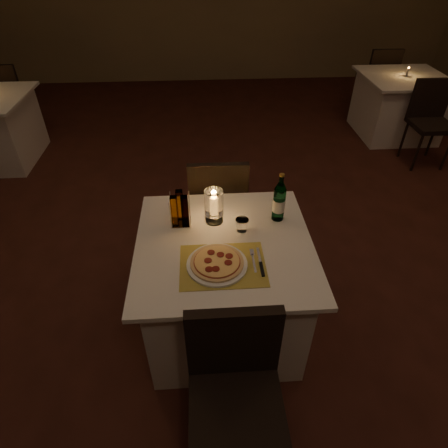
{
  "coord_description": "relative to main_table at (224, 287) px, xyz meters",
  "views": [
    {
      "loc": [
        -0.3,
        -1.92,
        2.13
      ],
      "look_at": [
        -0.19,
        -0.32,
        0.86
      ],
      "focal_mm": 30.0,
      "sensor_mm": 36.0,
      "label": 1
    }
  ],
  "objects": [
    {
      "name": "floor",
      "position": [
        0.19,
        0.34,
        -0.38
      ],
      "size": [
        8.0,
        10.0,
        0.02
      ],
      "primitive_type": "cube",
      "color": "#431C15",
      "rests_on": "ground"
    },
    {
      "name": "cruet_caddy",
      "position": [
        -0.25,
        0.2,
        0.46
      ],
      "size": [
        0.12,
        0.12,
        0.21
      ],
      "color": "white",
      "rests_on": "main_table"
    },
    {
      "name": "chair_far",
      "position": [
        -0.0,
        0.71,
        0.18
      ],
      "size": [
        0.42,
        0.42,
        0.9
      ],
      "color": "black",
      "rests_on": "ground"
    },
    {
      "name": "tumbler",
      "position": [
        0.11,
        0.11,
        0.4
      ],
      "size": [
        0.08,
        0.08,
        0.08
      ],
      "primitive_type": null,
      "color": "white",
      "rests_on": "main_table"
    },
    {
      "name": "water_bottle",
      "position": [
        0.34,
        0.21,
        0.49
      ],
      "size": [
        0.07,
        0.07,
        0.31
      ],
      "color": "#529867",
      "rests_on": "main_table"
    },
    {
      "name": "hurricane_candle",
      "position": [
        -0.05,
        0.21,
        0.49
      ],
      "size": [
        0.11,
        0.11,
        0.21
      ],
      "color": "white",
      "rests_on": "main_table"
    },
    {
      "name": "chair_near",
      "position": [
        0.0,
        -0.71,
        0.18
      ],
      "size": [
        0.42,
        0.42,
        0.9
      ],
      "color": "black",
      "rests_on": "ground"
    },
    {
      "name": "placemat",
      "position": [
        -0.02,
        -0.18,
        0.37
      ],
      "size": [
        0.45,
        0.34,
        0.0
      ],
      "primitive_type": "cube",
      "color": "#AF9C3D",
      "rests_on": "main_table"
    },
    {
      "name": "pizza",
      "position": [
        -0.05,
        -0.18,
        0.39
      ],
      "size": [
        0.28,
        0.28,
        0.02
      ],
      "color": "#D8B77F",
      "rests_on": "plate"
    },
    {
      "name": "neighbor_candle_right",
      "position": [
        2.41,
        2.91,
        0.41
      ],
      "size": [
        0.03,
        0.03,
        0.11
      ],
      "color": "white",
      "rests_on": "neighbor_table_right"
    },
    {
      "name": "main_table",
      "position": [
        0.0,
        0.0,
        0.0
      ],
      "size": [
        1.0,
        1.0,
        0.74
      ],
      "color": "silver",
      "rests_on": "ground"
    },
    {
      "name": "neighbor_chair_rb",
      "position": [
        2.41,
        3.62,
        0.18
      ],
      "size": [
        0.42,
        0.42,
        0.9
      ],
      "color": "black",
      "rests_on": "ground"
    },
    {
      "name": "neighbor_chair_ra",
      "position": [
        2.41,
        2.2,
        0.18
      ],
      "size": [
        0.42,
        0.42,
        0.9
      ],
      "color": "black",
      "rests_on": "ground"
    },
    {
      "name": "plate",
      "position": [
        -0.05,
        -0.18,
        0.38
      ],
      "size": [
        0.32,
        0.32,
        0.01
      ],
      "primitive_type": "cylinder",
      "color": "white",
      "rests_on": "placemat"
    },
    {
      "name": "knife",
      "position": [
        0.18,
        -0.21,
        0.37
      ],
      "size": [
        0.02,
        0.22,
        0.01
      ],
      "color": "black",
      "rests_on": "placemat"
    },
    {
      "name": "neighbor_table_right",
      "position": [
        2.41,
        2.91,
        0.0
      ],
      "size": [
        1.0,
        1.0,
        0.74
      ],
      "color": "silver",
      "rests_on": "ground"
    },
    {
      "name": "neighbor_chair_lb",
      "position": [
        -2.47,
        3.23,
        0.18
      ],
      "size": [
        0.42,
        0.42,
        0.9
      ],
      "color": "black",
      "rests_on": "ground"
    },
    {
      "name": "fork",
      "position": [
        0.15,
        -0.15,
        0.37
      ],
      "size": [
        0.02,
        0.18,
        0.0
      ],
      "color": "silver",
      "rests_on": "placemat"
    }
  ]
}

